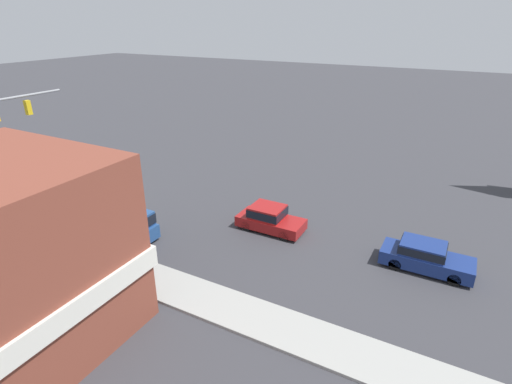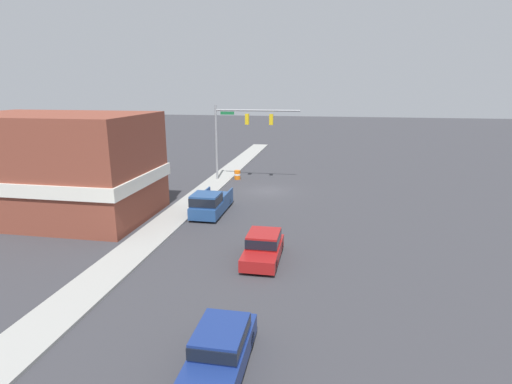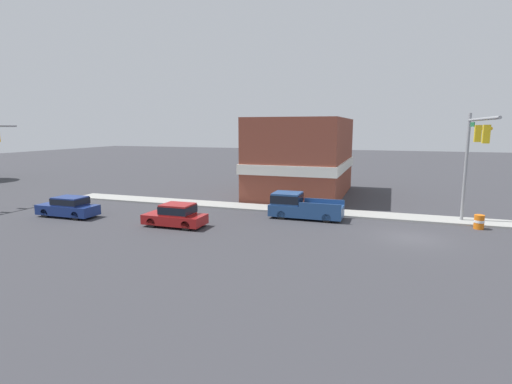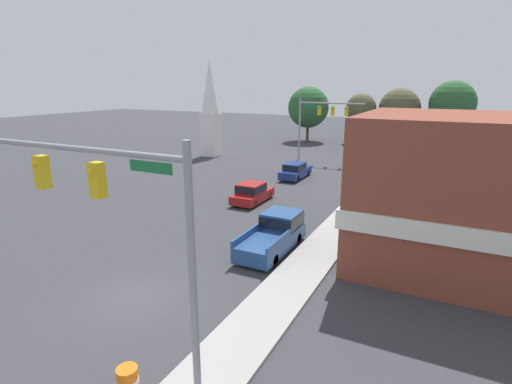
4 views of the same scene
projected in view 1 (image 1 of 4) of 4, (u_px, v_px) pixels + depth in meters
ground_plane at (79, 195)px, 30.52m from camera, size 200.00×200.00×0.00m
sidewalk_curb at (6, 225)px, 25.90m from camera, size 2.40×60.00×0.14m
car_lead at (269, 218)px, 25.23m from camera, size 1.89×4.24×1.58m
car_second_ahead at (425, 256)px, 21.20m from camera, size 1.79×4.66×1.56m
pickup_truck_parked at (120, 225)px, 24.13m from camera, size 2.07×5.40×1.89m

